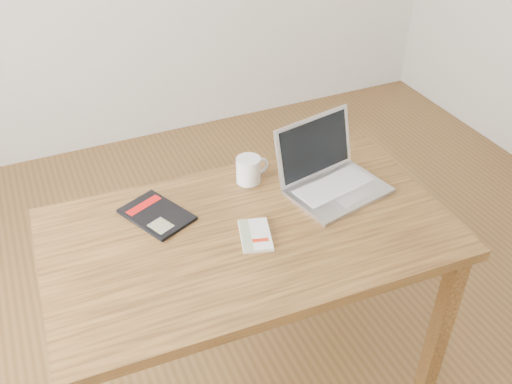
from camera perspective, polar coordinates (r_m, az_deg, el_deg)
name	(u,v)px	position (r m, az deg, el deg)	size (l,w,h in m)	color
room	(288,50)	(1.65, 3.21, 14.04)	(4.04, 4.04, 2.70)	brown
desk	(250,249)	(1.97, -0.62, -5.76)	(1.38, 0.83, 0.75)	brown
white_guidebook	(255,235)	(1.88, -0.07, -4.34)	(0.14, 0.18, 0.01)	silver
black_guidebook	(157,215)	(1.99, -9.92, -2.23)	(0.24, 0.28, 0.01)	black
laptop	(330,175)	(2.09, 7.38, 1.70)	(0.39, 0.36, 0.24)	silver
coffee_mug	(249,169)	(2.11, -0.68, 2.29)	(0.13, 0.09, 0.10)	white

